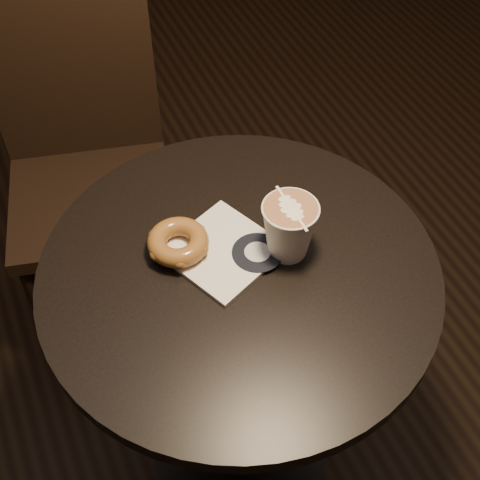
# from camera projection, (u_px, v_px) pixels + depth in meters

# --- Properties ---
(cafe_table) EXTENTS (0.70, 0.70, 0.75)m
(cafe_table) POSITION_uv_depth(u_px,v_px,m) (239.00, 331.00, 1.30)
(cafe_table) COLOR black
(cafe_table) RESTS_ON ground
(chair) EXTENTS (0.48, 0.48, 1.01)m
(chair) POSITION_uv_depth(u_px,v_px,m) (82.00, 141.00, 1.65)
(chair) COLOR black
(chair) RESTS_ON ground
(pastry_bag) EXTENTS (0.22, 0.22, 0.01)m
(pastry_bag) POSITION_uv_depth(u_px,v_px,m) (223.00, 251.00, 1.17)
(pastry_bag) COLOR white
(pastry_bag) RESTS_ON cafe_table
(doughnut) EXTENTS (0.11, 0.11, 0.03)m
(doughnut) POSITION_uv_depth(u_px,v_px,m) (178.00, 242.00, 1.16)
(doughnut) COLOR brown
(doughnut) RESTS_ON pastry_bag
(latte_cup) EXTENTS (0.10, 0.10, 0.11)m
(latte_cup) POSITION_uv_depth(u_px,v_px,m) (289.00, 230.00, 1.14)
(latte_cup) COLOR silver
(latte_cup) RESTS_ON cafe_table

